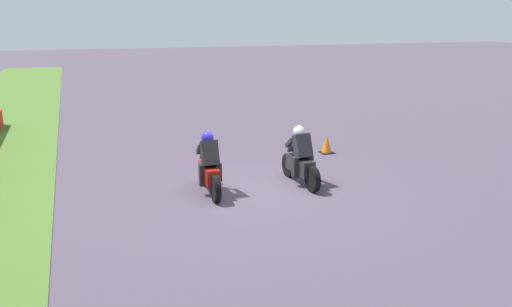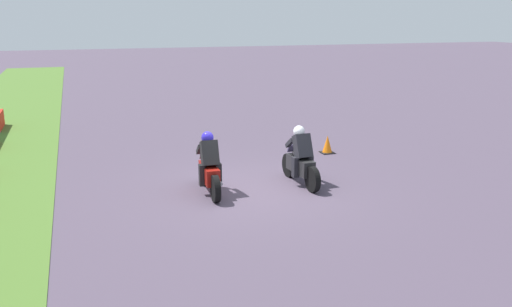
{
  "view_description": "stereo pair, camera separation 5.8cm",
  "coord_description": "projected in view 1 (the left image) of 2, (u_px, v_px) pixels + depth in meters",
  "views": [
    {
      "loc": [
        -12.3,
        4.1,
        4.25
      ],
      "look_at": [
        0.12,
        -0.1,
        0.9
      ],
      "focal_mm": 38.37,
      "sensor_mm": 36.0,
      "label": 1
    },
    {
      "loc": [
        -12.32,
        4.05,
        4.25
      ],
      "look_at": [
        0.12,
        -0.1,
        0.9
      ],
      "focal_mm": 38.37,
      "sensor_mm": 36.0,
      "label": 2
    }
  ],
  "objects": [
    {
      "name": "ground_plane",
      "position": [
        254.0,
        190.0,
        13.61
      ],
      "size": [
        120.0,
        120.0,
        0.0
      ],
      "primitive_type": "plane",
      "color": "#4D4152"
    },
    {
      "name": "rider_lane_a",
      "position": [
        301.0,
        160.0,
        13.95
      ],
      "size": [
        2.04,
        0.55,
        1.51
      ],
      "rotation": [
        0.0,
        0.0,
        0.04
      ],
      "color": "black",
      "rests_on": "ground_plane"
    },
    {
      "name": "rider_lane_b",
      "position": [
        209.0,
        168.0,
        13.24
      ],
      "size": [
        2.04,
        0.55,
        1.51
      ],
      "rotation": [
        0.0,
        0.0,
        -0.04
      ],
      "color": "black",
      "rests_on": "ground_plane"
    },
    {
      "name": "traffic_cone",
      "position": [
        327.0,
        145.0,
        17.18
      ],
      "size": [
        0.4,
        0.4,
        0.56
      ],
      "color": "black",
      "rests_on": "ground_plane"
    }
  ]
}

